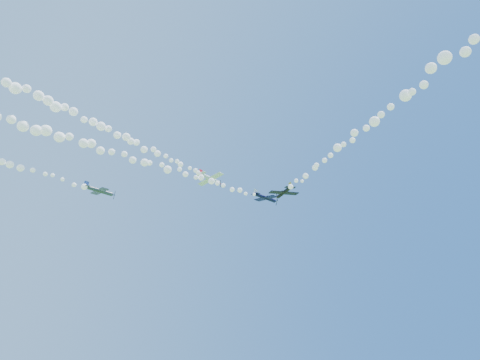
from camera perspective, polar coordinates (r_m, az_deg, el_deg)
plane_white at (r=107.26m, az=-4.24°, el=0.20°), size 8.10×8.56×2.50m
smoke_trail_white at (r=89.58m, az=-21.93°, el=8.39°), size 69.01×15.53×3.33m
plane_navy at (r=102.82m, az=3.64°, el=-2.53°), size 7.78×7.97×2.68m
smoke_trail_navy at (r=86.58m, az=-18.25°, el=4.00°), size 76.74×6.19×3.02m
plane_grey at (r=87.78m, az=-19.36°, el=-1.44°), size 6.89×7.10×2.13m
plane_black at (r=84.13m, az=6.26°, el=-1.76°), size 6.75×6.39×1.81m
smoke_trail_black at (r=60.80m, az=23.26°, el=11.70°), size 17.24×65.51×2.66m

